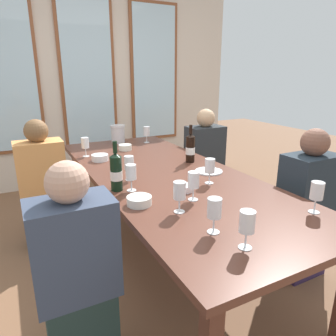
% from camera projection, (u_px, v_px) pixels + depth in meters
% --- Properties ---
extents(ground_plane, '(12.00, 12.00, 0.00)m').
position_uv_depth(ground_plane, '(165.00, 257.00, 2.55)').
color(ground_plane, brown).
extents(back_wall_with_windows, '(4.24, 0.10, 2.90)m').
position_uv_depth(back_wall_with_windows, '(87.00, 74.00, 4.02)').
color(back_wall_with_windows, beige).
rests_on(back_wall_with_windows, ground).
extents(dining_table, '(1.04, 2.64, 0.74)m').
position_uv_depth(dining_table, '(165.00, 180.00, 2.35)').
color(dining_table, '#572F23').
rests_on(dining_table, ground).
extents(white_plate_0, '(0.21, 0.21, 0.01)m').
position_uv_depth(white_plate_0, '(209.00, 171.00, 2.35)').
color(white_plate_0, white).
rests_on(white_plate_0, dining_table).
extents(metal_pitcher, '(0.16, 0.16, 0.19)m').
position_uv_depth(metal_pitcher, '(118.00, 134.00, 3.31)').
color(metal_pitcher, silver).
rests_on(metal_pitcher, dining_table).
extents(wine_bottle_0, '(0.08, 0.08, 0.32)m').
position_uv_depth(wine_bottle_0, '(190.00, 148.00, 2.58)').
color(wine_bottle_0, black).
rests_on(wine_bottle_0, dining_table).
extents(wine_bottle_1, '(0.08, 0.08, 0.32)m').
position_uv_depth(wine_bottle_1, '(116.00, 172.00, 1.95)').
color(wine_bottle_1, black).
rests_on(wine_bottle_1, dining_table).
extents(tasting_bowl_0, '(0.11, 0.11, 0.04)m').
position_uv_depth(tasting_bowl_0, '(185.00, 188.00, 1.97)').
color(tasting_bowl_0, white).
rests_on(tasting_bowl_0, dining_table).
extents(tasting_bowl_1, '(0.14, 0.14, 0.05)m').
position_uv_depth(tasting_bowl_1, '(139.00, 201.00, 1.76)').
color(tasting_bowl_1, white).
rests_on(tasting_bowl_1, dining_table).
extents(tasting_bowl_2, '(0.13, 0.13, 0.05)m').
position_uv_depth(tasting_bowl_2, '(125.00, 147.00, 3.01)').
color(tasting_bowl_2, white).
rests_on(tasting_bowl_2, dining_table).
extents(tasting_bowl_3, '(0.14, 0.14, 0.05)m').
position_uv_depth(tasting_bowl_3, '(100.00, 158.00, 2.64)').
color(tasting_bowl_3, white).
rests_on(tasting_bowl_3, dining_table).
extents(wine_glass_0, '(0.07, 0.07, 0.17)m').
position_uv_depth(wine_glass_0, '(317.00, 191.00, 1.63)').
color(wine_glass_0, white).
rests_on(wine_glass_0, dining_table).
extents(wine_glass_1, '(0.07, 0.07, 0.17)m').
position_uv_depth(wine_glass_1, '(247.00, 224.00, 1.30)').
color(wine_glass_1, white).
rests_on(wine_glass_1, dining_table).
extents(wine_glass_2, '(0.07, 0.07, 0.17)m').
position_uv_depth(wine_glass_2, '(214.00, 210.00, 1.43)').
color(wine_glass_2, white).
rests_on(wine_glass_2, dining_table).
extents(wine_glass_3, '(0.07, 0.07, 0.17)m').
position_uv_depth(wine_glass_3, '(85.00, 143.00, 2.74)').
color(wine_glass_3, white).
rests_on(wine_glass_3, dining_table).
extents(wine_glass_4, '(0.07, 0.07, 0.17)m').
position_uv_depth(wine_glass_4, '(210.00, 166.00, 2.07)').
color(wine_glass_4, white).
rests_on(wine_glass_4, dining_table).
extents(wine_glass_5, '(0.07, 0.07, 0.17)m').
position_uv_depth(wine_glass_5, '(193.00, 181.00, 1.80)').
color(wine_glass_5, white).
rests_on(wine_glass_5, dining_table).
extents(wine_glass_6, '(0.07, 0.07, 0.17)m').
position_uv_depth(wine_glass_6, '(147.00, 132.00, 3.30)').
color(wine_glass_6, white).
rests_on(wine_glass_6, dining_table).
extents(wine_glass_7, '(0.07, 0.07, 0.17)m').
position_uv_depth(wine_glass_7, '(131.00, 173.00, 1.94)').
color(wine_glass_7, white).
rests_on(wine_glass_7, dining_table).
extents(wine_glass_8, '(0.07, 0.07, 0.17)m').
position_uv_depth(wine_glass_8, '(180.00, 191.00, 1.64)').
color(wine_glass_8, white).
rests_on(wine_glass_8, dining_table).
extents(wine_glass_9, '(0.07, 0.07, 0.17)m').
position_uv_depth(wine_glass_9, '(129.00, 164.00, 2.14)').
color(wine_glass_9, white).
rests_on(wine_glass_9, dining_table).
extents(seated_person_0, '(0.38, 0.24, 1.11)m').
position_uv_depth(seated_person_0, '(77.00, 279.00, 1.46)').
color(seated_person_0, '#223633').
rests_on(seated_person_0, ground).
extents(seated_person_1, '(0.38, 0.24, 1.11)m').
position_uv_depth(seated_person_1, '(305.00, 209.00, 2.22)').
color(seated_person_1, '#302142').
rests_on(seated_person_1, ground).
extents(seated_person_2, '(0.38, 0.24, 1.11)m').
position_uv_depth(seated_person_2, '(43.00, 188.00, 2.63)').
color(seated_person_2, '#2A3138').
rests_on(seated_person_2, ground).
extents(seated_person_3, '(0.38, 0.24, 1.11)m').
position_uv_depth(seated_person_3, '(204.00, 164.00, 3.32)').
color(seated_person_3, '#37333A').
rests_on(seated_person_3, ground).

